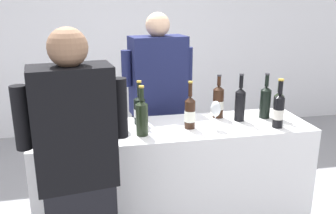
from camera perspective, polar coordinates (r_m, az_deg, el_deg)
name	(u,v)px	position (r m, az deg, el deg)	size (l,w,h in m)	color
wall_back	(133,30)	(4.99, -5.61, 12.01)	(8.00, 0.10, 2.80)	white
counter	(175,186)	(2.75, 1.11, -12.32)	(1.95, 0.55, 0.93)	white
wine_bottle_0	(240,103)	(2.71, 11.32, 0.64)	(0.08, 0.08, 0.36)	black
wine_bottle_1	(190,112)	(2.51, 3.49, -0.83)	(0.08, 0.08, 0.34)	black
wine_bottle_2	(142,117)	(2.37, -4.14, -1.52)	(0.08, 0.08, 0.34)	black
wine_bottle_3	(279,110)	(2.63, 17.09, -0.47)	(0.08, 0.08, 0.35)	black
wine_bottle_4	(278,105)	(2.81, 17.07, 0.30)	(0.08, 0.08, 0.31)	black
wine_bottle_5	(74,114)	(2.53, -14.72, -1.09)	(0.07, 0.07, 0.34)	black
wine_bottle_6	(75,123)	(2.36, -14.54, -2.52)	(0.08, 0.08, 0.33)	black
wine_bottle_7	(265,101)	(2.82, 15.15, 0.93)	(0.08, 0.08, 0.34)	black
wine_bottle_8	(140,109)	(2.60, -4.51, -0.37)	(0.08, 0.08, 0.32)	black
wine_bottle_9	(218,102)	(2.76, 7.95, 0.86)	(0.08, 0.08, 0.33)	black
wine_bottle_10	(58,110)	(2.58, -17.02, -0.49)	(0.07, 0.07, 0.35)	black
wine_glass	(216,110)	(2.50, 7.54, -0.48)	(0.07, 0.07, 0.20)	silver
ice_bucket	(107,111)	(2.54, -9.56, -0.58)	(0.22, 0.22, 0.25)	silver
person_server	(158,118)	(3.08, -1.52, -1.76)	(0.61, 0.30, 1.71)	black
person_guest	(79,187)	(2.07, -13.95, -12.23)	(0.57, 0.30, 1.68)	black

